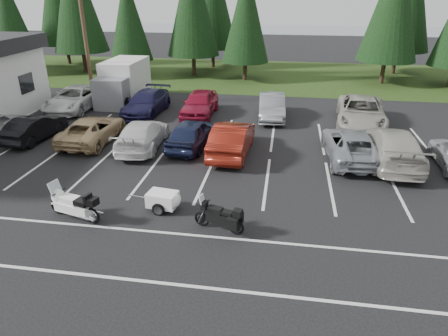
% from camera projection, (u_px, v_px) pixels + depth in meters
% --- Properties ---
extents(ground, '(120.00, 120.00, 0.00)m').
position_uv_depth(ground, '(190.00, 187.00, 16.91)').
color(ground, black).
rests_on(ground, ground).
extents(grass_strip, '(80.00, 16.00, 0.01)m').
position_uv_depth(grass_strip, '(247.00, 75.00, 38.48)').
color(grass_strip, '#1D3410').
rests_on(grass_strip, ground).
extents(lake_water, '(70.00, 50.00, 0.02)m').
position_uv_depth(lake_water, '(291.00, 38.00, 65.79)').
color(lake_water, slate).
rests_on(lake_water, ground).
extents(utility_pole, '(1.60, 0.26, 9.00)m').
position_uv_depth(utility_pole, '(85.00, 36.00, 27.16)').
color(utility_pole, '#473321').
rests_on(utility_pole, ground).
extents(box_truck, '(2.40, 5.60, 2.90)m').
position_uv_depth(box_truck, '(121.00, 83.00, 28.67)').
color(box_truck, silver).
rests_on(box_truck, ground).
extents(stall_markings, '(32.00, 16.00, 0.01)m').
position_uv_depth(stall_markings, '(200.00, 168.00, 18.70)').
color(stall_markings, silver).
rests_on(stall_markings, ground).
extents(conifer_1, '(3.96, 3.96, 9.22)m').
position_uv_depth(conifer_1, '(9.00, 15.00, 36.83)').
color(conifer_1, '#332316').
rests_on(conifer_1, ground).
extents(conifer_3, '(3.87, 3.87, 9.02)m').
position_uv_depth(conifer_3, '(128.00, 17.00, 35.44)').
color(conifer_3, '#332316').
rests_on(conifer_3, ground).
extents(conifer_4, '(4.80, 4.80, 11.17)m').
position_uv_depth(conifer_4, '(192.00, 2.00, 35.49)').
color(conifer_4, '#332316').
rests_on(conifer_4, ground).
extents(conifer_5, '(4.14, 4.14, 9.63)m').
position_uv_depth(conifer_5, '(246.00, 14.00, 33.99)').
color(conifer_5, '#332316').
rests_on(conifer_5, ground).
extents(conifer_6, '(4.93, 4.93, 11.48)m').
position_uv_depth(conifer_6, '(394.00, 1.00, 32.30)').
color(conifer_6, '#332316').
rests_on(conifer_6, ground).
extents(car_near_1, '(1.77, 4.22, 1.36)m').
position_uv_depth(car_near_1, '(35.00, 128.00, 21.89)').
color(car_near_1, black).
rests_on(car_near_1, ground).
extents(car_near_2, '(2.29, 4.94, 1.37)m').
position_uv_depth(car_near_2, '(92.00, 130.00, 21.60)').
color(car_near_2, tan).
rests_on(car_near_2, ground).
extents(car_near_3, '(2.33, 5.05, 1.43)m').
position_uv_depth(car_near_3, '(142.00, 134.00, 20.82)').
color(car_near_3, white).
rests_on(car_near_3, ground).
extents(car_near_4, '(2.21, 4.57, 1.50)m').
position_uv_depth(car_near_4, '(192.00, 133.00, 20.86)').
color(car_near_4, '#181F3D').
rests_on(car_near_4, ground).
extents(car_near_5, '(1.89, 4.96, 1.61)m').
position_uv_depth(car_near_5, '(232.00, 139.00, 19.97)').
color(car_near_5, maroon).
rests_on(car_near_5, ground).
extents(car_near_6, '(2.72, 5.36, 1.45)m').
position_uv_depth(car_near_6, '(352.00, 145.00, 19.39)').
color(car_near_6, gray).
rests_on(car_near_6, ground).
extents(car_near_7, '(2.41, 5.79, 1.67)m').
position_uv_depth(car_near_7, '(392.00, 146.00, 18.95)').
color(car_near_7, '#B5B1A5').
rests_on(car_near_7, ground).
extents(car_far_0, '(2.66, 5.60, 1.54)m').
position_uv_depth(car_far_0, '(75.00, 98.00, 27.28)').
color(car_far_0, white).
rests_on(car_far_0, ground).
extents(car_far_1, '(2.31, 5.20, 1.48)m').
position_uv_depth(car_far_1, '(146.00, 103.00, 26.38)').
color(car_far_1, '#191739').
rests_on(car_far_1, ground).
extents(car_far_2, '(1.94, 4.77, 1.62)m').
position_uv_depth(car_far_2, '(200.00, 103.00, 25.98)').
color(car_far_2, maroon).
rests_on(car_far_2, ground).
extents(car_far_3, '(1.87, 4.66, 1.51)m').
position_uv_depth(car_far_3, '(272.00, 106.00, 25.51)').
color(car_far_3, slate).
rests_on(car_far_3, ground).
extents(car_far_4, '(3.38, 6.27, 1.67)m').
position_uv_depth(car_far_4, '(361.00, 112.00, 24.10)').
color(car_far_4, '#A6A298').
rests_on(car_far_4, ground).
extents(touring_motorcycle, '(2.60, 1.38, 1.38)m').
position_uv_depth(touring_motorcycle, '(73.00, 202.00, 14.34)').
color(touring_motorcycle, white).
rests_on(touring_motorcycle, ground).
extents(cargo_trailer, '(1.70, 1.10, 0.74)m').
position_uv_depth(cargo_trailer, '(163.00, 201.00, 15.05)').
color(cargo_trailer, white).
rests_on(cargo_trailer, ground).
extents(adventure_motorcycle, '(2.19, 1.24, 1.26)m').
position_uv_depth(adventure_motorcycle, '(219.00, 214.00, 13.66)').
color(adventure_motorcycle, black).
rests_on(adventure_motorcycle, ground).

